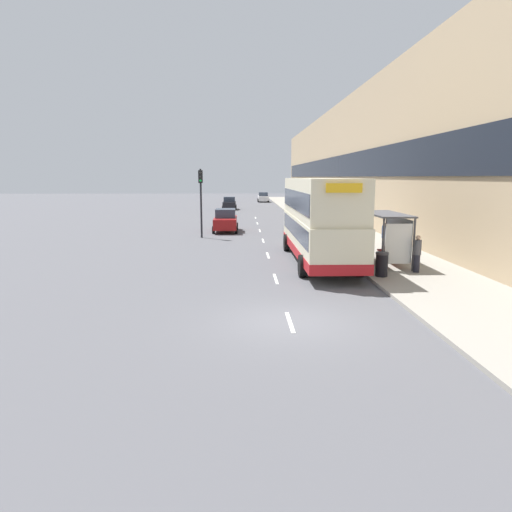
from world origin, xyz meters
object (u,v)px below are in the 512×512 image
(car_0, at_px, (263,197))
(litter_bin, at_px, (382,264))
(pedestrian_1, at_px, (417,253))
(double_decker_bus_near, at_px, (319,218))
(car_2, at_px, (226,221))
(pedestrian_at_shelter, at_px, (402,245))
(traffic_light_far_kerb, at_px, (201,192))
(pedestrian_2, at_px, (385,237))
(bus_shelter, at_px, (391,229))
(car_1, at_px, (229,203))

(car_0, distance_m, litter_bin, 61.99)
(car_0, bearing_deg, pedestrian_1, -86.15)
(double_decker_bus_near, xyz_separation_m, litter_bin, (2.08, -4.04, -1.62))
(car_2, xyz_separation_m, litter_bin, (7.34, -17.76, -0.22))
(car_0, relative_size, pedestrian_at_shelter, 2.58)
(traffic_light_far_kerb, bearing_deg, car_2, 66.85)
(car_2, relative_size, pedestrian_2, 2.46)
(pedestrian_2, distance_m, litter_bin, 6.55)
(bus_shelter, distance_m, pedestrian_at_shelter, 1.35)
(car_1, relative_size, pedestrian_at_shelter, 2.28)
(car_1, bearing_deg, traffic_light_far_kerb, 87.62)
(bus_shelter, height_order, double_decker_bus_near, double_decker_bus_near)
(pedestrian_at_shelter, distance_m, pedestrian_2, 2.86)
(car_0, xyz_separation_m, pedestrian_1, (4.11, -61.15, 0.15))
(pedestrian_1, bearing_deg, car_1, 102.67)
(car_1, distance_m, traffic_light_far_kerb, 29.44)
(pedestrian_1, height_order, litter_bin, pedestrian_1)
(car_0, distance_m, car_2, 44.47)
(pedestrian_1, bearing_deg, pedestrian_2, 87.72)
(pedestrian_1, xyz_separation_m, pedestrian_2, (0.22, 5.42, 0.04))
(car_0, xyz_separation_m, litter_bin, (2.29, -61.95, -0.18))
(car_1, relative_size, traffic_light_far_kerb, 0.79)
(car_0, height_order, car_1, car_0)
(car_2, distance_m, traffic_light_far_kerb, 4.76)
(car_0, distance_m, pedestrian_2, 55.90)
(double_decker_bus_near, relative_size, pedestrian_1, 6.70)
(bus_shelter, xyz_separation_m, pedestrian_1, (0.61, -1.93, -0.88))
(car_0, xyz_separation_m, traffic_light_far_kerb, (-6.66, -47.95, 2.47))
(bus_shelter, height_order, traffic_light_far_kerb, traffic_light_far_kerb)
(pedestrian_at_shelter, relative_size, pedestrian_1, 1.02)
(bus_shelter, distance_m, car_1, 41.58)
(car_2, relative_size, litter_bin, 4.09)
(pedestrian_1, bearing_deg, car_2, 118.38)
(car_2, height_order, traffic_light_far_kerb, traffic_light_far_kerb)
(pedestrian_1, xyz_separation_m, litter_bin, (-1.83, -0.79, -0.33))
(pedestrian_at_shelter, bearing_deg, bus_shelter, -142.84)
(bus_shelter, height_order, car_2, bus_shelter)
(pedestrian_at_shelter, bearing_deg, car_2, 123.09)
(double_decker_bus_near, xyz_separation_m, pedestrian_2, (4.12, 2.17, -1.25))
(car_0, height_order, pedestrian_2, pedestrian_2)
(car_0, relative_size, traffic_light_far_kerb, 0.89)
(litter_bin, bearing_deg, double_decker_bus_near, 117.18)
(bus_shelter, height_order, car_1, bus_shelter)
(traffic_light_far_kerb, bearing_deg, pedestrian_at_shelter, -44.07)
(pedestrian_at_shelter, relative_size, pedestrian_2, 0.98)
(bus_shelter, bearing_deg, car_0, 93.39)
(car_1, xyz_separation_m, litter_bin, (7.73, -43.31, -0.17))
(traffic_light_far_kerb, bearing_deg, car_1, 87.62)
(car_1, bearing_deg, car_2, 90.88)
(pedestrian_at_shelter, bearing_deg, double_decker_bus_near, 170.51)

